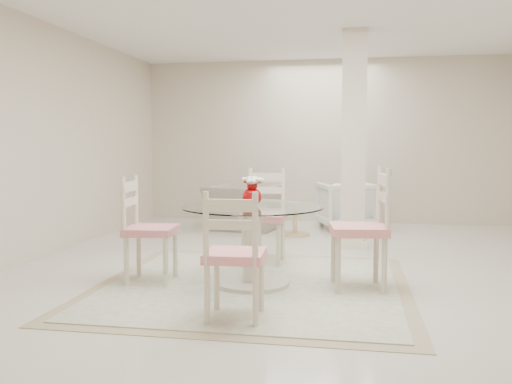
% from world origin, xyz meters
% --- Properties ---
extents(ground, '(7.00, 7.00, 0.00)m').
position_xyz_m(ground, '(0.00, 0.00, 0.00)').
color(ground, silver).
rests_on(ground, ground).
extents(room_shell, '(6.02, 7.02, 2.71)m').
position_xyz_m(room_shell, '(0.00, 0.00, 1.86)').
color(room_shell, beige).
rests_on(room_shell, ground).
extents(column, '(0.30, 0.30, 2.70)m').
position_xyz_m(column, '(0.50, 1.30, 1.35)').
color(column, beige).
rests_on(column, ground).
extents(area_rug, '(2.83, 2.83, 0.02)m').
position_xyz_m(area_rug, '(-0.40, -0.83, 0.01)').
color(area_rug, tan).
rests_on(area_rug, ground).
extents(dining_table, '(1.28, 1.28, 0.74)m').
position_xyz_m(dining_table, '(-0.40, -0.83, 0.38)').
color(dining_table, beige).
rests_on(dining_table, ground).
extents(red_vase, '(0.20, 0.19, 0.27)m').
position_xyz_m(red_vase, '(-0.40, -0.83, 0.88)').
color(red_vase, '#AA0506').
rests_on(red_vase, dining_table).
extents(dining_chair_east, '(0.54, 0.54, 1.20)m').
position_xyz_m(dining_chair_east, '(0.63, -0.77, 0.63)').
color(dining_chair_east, beige).
rests_on(dining_chair_east, ground).
extents(dining_chair_north, '(0.46, 0.46, 1.14)m').
position_xyz_m(dining_chair_north, '(-0.45, 0.19, 0.60)').
color(dining_chair_north, beige).
rests_on(dining_chair_north, ground).
extents(dining_chair_west, '(0.48, 0.48, 1.11)m').
position_xyz_m(dining_chair_west, '(-1.42, -0.89, 0.58)').
color(dining_chair_west, beige).
rests_on(dining_chair_west, ground).
extents(dining_chair_south, '(0.45, 0.45, 1.07)m').
position_xyz_m(dining_chair_south, '(-0.35, -1.85, 0.56)').
color(dining_chair_south, beige).
rests_on(dining_chair_south, ground).
extents(recliner_taupe, '(1.18, 1.07, 0.68)m').
position_xyz_m(recliner_taupe, '(-1.15, 2.45, 0.34)').
color(recliner_taupe, gray).
rests_on(recliner_taupe, ground).
extents(armchair_white, '(1.00, 1.01, 0.73)m').
position_xyz_m(armchair_white, '(0.39, 2.80, 0.36)').
color(armchair_white, white).
rests_on(armchair_white, ground).
extents(side_table, '(0.45, 0.45, 0.46)m').
position_xyz_m(side_table, '(-0.31, 2.03, 0.21)').
color(side_table, tan).
rests_on(side_table, ground).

